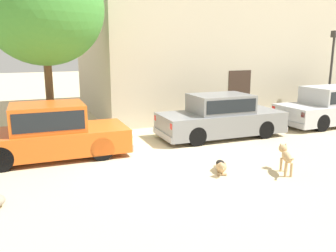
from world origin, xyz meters
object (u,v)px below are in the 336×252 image
Objects in this scene: acacia_tree_left at (43,8)px; parked_sedan_nearest at (50,131)px; stray_dog_tan at (286,156)px; parked_sedan_third at (332,106)px; stray_dog_spotted at (221,166)px; parked_sedan_second at (221,116)px; street_lamp at (332,63)px.

parked_sedan_nearest is at bearing -96.72° from acacia_tree_left.
parked_sedan_nearest reaches higher than stray_dog_tan.
parked_sedan_nearest is at bearing -179.84° from parked_sedan_third.
parked_sedan_third is at bearing 2.40° from parked_sedan_nearest.
stray_dog_tan is (1.45, -0.63, 0.27)m from stray_dog_spotted.
parked_sedan_third is at bearing -8.66° from acacia_tree_left.
parked_sedan_nearest is 4.79m from stray_dog_spotted.
acacia_tree_left is (-4.95, 5.34, 3.77)m from stray_dog_tan.
stray_dog_spotted is 1.60m from stray_dog_tan.
parked_sedan_second is 5.21m from parked_sedan_third.
stray_dog_tan is (5.16, -3.60, -0.31)m from parked_sedan_nearest.
parked_sedan_second is at bearing -16.68° from acacia_tree_left.
stray_dog_spotted is at bearing -53.29° from acacia_tree_left.
parked_sedan_third reaches higher than stray_dog_spotted.
parked_sedan_third is 1.28× the size of street_lamp.
stray_dog_spotted is at bearing -156.96° from parked_sedan_third.
street_lamp reaches higher than parked_sedan_second.
parked_sedan_third is (5.21, 0.00, 0.02)m from parked_sedan_second.
parked_sedan_third is at bearing -30.46° from stray_dog_tan.
parked_sedan_nearest is 1.18× the size of street_lamp.
stray_dog_tan is at bearing -143.93° from street_lamp.
acacia_tree_left reaches higher than stray_dog_spotted.
parked_sedan_nearest is at bearing -104.34° from stray_dog_spotted.
street_lamp is at bearing 141.88° from stray_dog_spotted.
street_lamp is at bearing 7.97° from parked_sedan_nearest.
street_lamp is (6.27, 1.17, 1.67)m from parked_sedan_second.
parked_sedan_second is at bearing 19.34° from stray_dog_tan.
parked_sedan_nearest is 3.88m from acacia_tree_left.
parked_sedan_nearest reaches higher than stray_dog_spotted.
parked_sedan_second is 6.59m from street_lamp.
acacia_tree_left is at bearing -118.97° from stray_dog_spotted.
acacia_tree_left reaches higher than parked_sedan_third.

